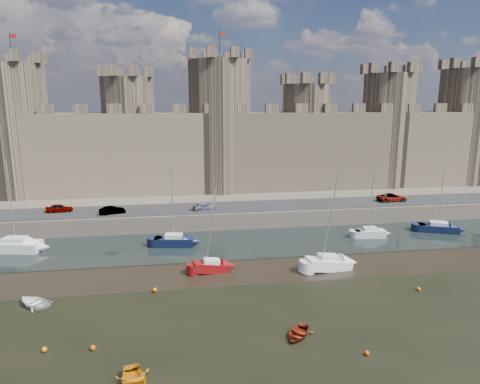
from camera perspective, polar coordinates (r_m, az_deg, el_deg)
The scene contains 23 objects.
ground at distance 35.24m, azimuth 2.90°, elevation -19.68°, with size 160.00×160.00×0.00m, color black.
water_channel at distance 56.79m, azimuth -1.97°, elevation -6.96°, with size 160.00×12.00×0.08m, color black.
quay at distance 91.20m, azimuth -4.63°, elevation 1.08°, with size 160.00×60.00×2.50m, color #4C443A.
road at distance 65.61m, azimuth -3.01°, elevation -2.07°, with size 160.00×7.00×0.10m, color black.
castle at distance 77.84m, azimuth -4.59°, elevation 6.95°, with size 108.50×11.00×29.00m.
car_0 at distance 68.00m, azimuth -22.96°, elevation -2.01°, with size 1.49×3.71×1.27m, color gray.
car_1 at distance 64.29m, azimuth -16.66°, elevation -2.36°, with size 1.27×3.63×1.20m, color gray.
car_2 at distance 64.18m, azimuth -4.68°, elevation -1.96°, with size 1.51×3.72×1.08m, color gray.
car_3 at distance 73.64m, azimuth 19.61°, elevation -0.70°, with size 2.22×4.82×1.34m, color gray.
sailboat_0 at distance 60.73m, azimuth -27.74°, elevation -6.29°, with size 6.48×3.56×11.45m.
sailboat_1 at distance 56.47m, azimuth -8.80°, elevation -6.41°, with size 5.23×2.67×10.01m.
sailboat_2 at distance 61.94m, azimuth 16.92°, elevation -5.17°, with size 4.31×2.00×9.02m.
sailboat_3 at distance 67.92m, azimuth 24.92°, elevation -4.29°, with size 5.71×3.92×9.33m.
sailboat_4 at distance 48.00m, azimuth -3.82°, elevation -9.78°, with size 4.16×2.00×9.39m.
sailboat_5 at distance 49.46m, azimuth 11.69°, elevation -9.24°, with size 5.30×2.59×11.00m.
dinghy_0 at distance 31.61m, azimuth -13.94°, elevation -23.44°, with size 2.42×0.70×3.38m, color #C56E0B.
dinghy_4 at distance 36.30m, azimuth 7.73°, elevation -18.19°, with size 2.12×0.62×2.97m, color maroon.
dinghy_6 at distance 44.79m, azimuth -25.70°, elevation -13.17°, with size 2.36×0.69×3.31m, color white.
buoy_0 at distance 36.21m, azimuth -19.04°, elevation -19.04°, with size 0.43×0.43×0.43m, color #BE4808.
buoy_1 at distance 44.11m, azimuth -11.31°, elevation -12.70°, with size 0.48×0.48×0.48m, color #CD5C09.
buoy_2 at distance 35.18m, azimuth 16.55°, elevation -19.90°, with size 0.39×0.39×0.39m, color #D44709.
buoy_3 at distance 47.11m, azimuth 22.72°, elevation -11.85°, with size 0.38×0.38×0.38m, color orange.
buoy_4 at distance 37.31m, azimuth -24.63°, elevation -18.55°, with size 0.41×0.41×0.41m, color #C47708.
Camera 1 is at (-6.17, -29.34, 18.52)m, focal length 32.00 mm.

